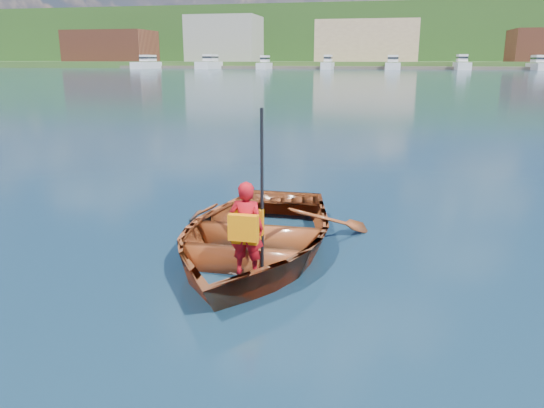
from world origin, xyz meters
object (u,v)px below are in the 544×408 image
at_px(dock, 364,68).
at_px(marina_yachts, 373,64).
at_px(child_paddler, 247,228).
at_px(rowboat, 254,235).

bearing_deg(dock, marina_yachts, -60.90).
relative_size(child_paddler, marina_yachts, 0.01).
bearing_deg(child_paddler, dock, 91.98).
xyz_separation_m(rowboat, dock, (-4.98, 147.01, 0.13)).
xyz_separation_m(child_paddler, marina_yachts, (-2.52, 143.23, 0.72)).
relative_size(child_paddler, dock, 0.01).
bearing_deg(child_paddler, marina_yachts, 91.01).
distance_m(child_paddler, marina_yachts, 143.26).
xyz_separation_m(rowboat, marina_yachts, (-2.38, 142.33, 1.11)).
height_order(dock, marina_yachts, marina_yachts).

